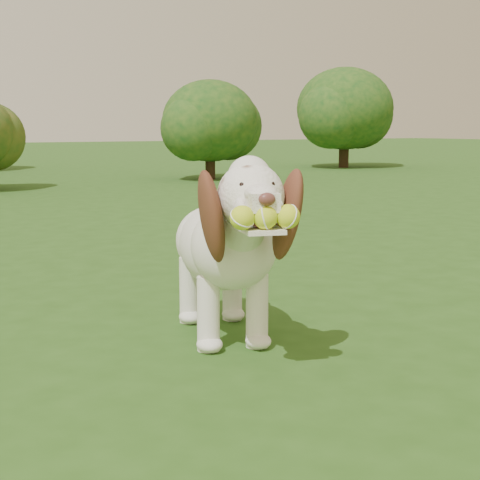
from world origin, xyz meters
TOP-DOWN VIEW (x-y plane):
  - ground at (0.00, 0.00)m, footprint 80.00×80.00m
  - dog at (0.43, 0.41)m, footprint 0.67×1.25m
  - shrub_h at (9.39, 10.83)m, footprint 2.15×2.15m
  - shrub_f at (5.03, 9.09)m, footprint 1.67×1.67m

SIDE VIEW (x-z plane):
  - ground at x=0.00m, z-range 0.00..0.00m
  - dog at x=0.43m, z-range 0.03..0.85m
  - shrub_f at x=5.03m, z-range 0.15..1.88m
  - shrub_h at x=9.39m, z-range 0.20..2.42m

